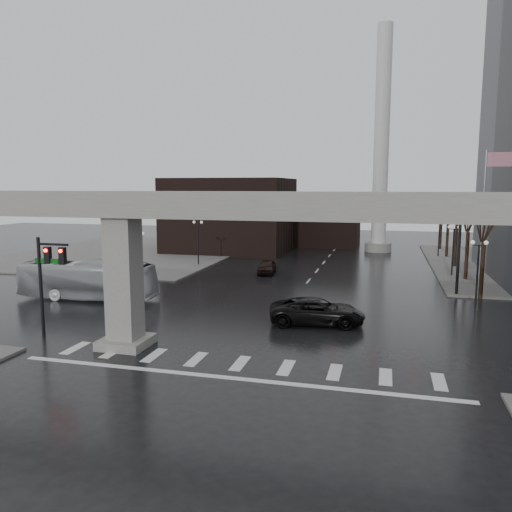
{
  "coord_description": "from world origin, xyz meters",
  "views": [
    {
      "loc": [
        6.96,
        -24.43,
        8.98
      ],
      "look_at": [
        -1.08,
        6.35,
        4.5
      ],
      "focal_mm": 35.0,
      "sensor_mm": 36.0,
      "label": 1
    }
  ],
  "objects_px": {
    "city_bus": "(87,280)",
    "pickup_truck": "(317,311)",
    "signal_mast_arm": "(411,224)",
    "far_car": "(267,267)"
  },
  "relations": [
    {
      "from": "city_bus",
      "to": "far_car",
      "type": "height_order",
      "value": "city_bus"
    },
    {
      "from": "pickup_truck",
      "to": "signal_mast_arm",
      "type": "bearing_deg",
      "value": -36.17
    },
    {
      "from": "city_bus",
      "to": "pickup_truck",
      "type": "bearing_deg",
      "value": -100.54
    },
    {
      "from": "signal_mast_arm",
      "to": "pickup_truck",
      "type": "relative_size",
      "value": 1.96
    },
    {
      "from": "city_bus",
      "to": "far_car",
      "type": "distance_m",
      "value": 18.8
    },
    {
      "from": "pickup_truck",
      "to": "far_car",
      "type": "distance_m",
      "value": 19.38
    },
    {
      "from": "signal_mast_arm",
      "to": "pickup_truck",
      "type": "distance_m",
      "value": 14.01
    },
    {
      "from": "pickup_truck",
      "to": "city_bus",
      "type": "relative_size",
      "value": 0.55
    },
    {
      "from": "signal_mast_arm",
      "to": "city_bus",
      "type": "xyz_separation_m",
      "value": [
        -24.9,
        -8.89,
        -4.28
      ]
    },
    {
      "from": "signal_mast_arm",
      "to": "city_bus",
      "type": "distance_m",
      "value": 26.78
    }
  ]
}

